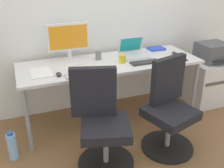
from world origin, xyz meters
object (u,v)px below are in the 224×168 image
Objects in this scene: printer at (213,52)px; open_laptop at (133,51)px; office_chair_right at (169,110)px; side_cabinet at (208,81)px; desktop_monitor at (69,39)px; water_bottle_on_floor at (12,146)px; office_chair_left at (102,124)px; coffee_mug at (122,59)px.

open_laptop is (-1.08, 0.17, 0.08)m from printer.
open_laptop is (-0.01, 0.83, 0.37)m from office_chair_right.
side_cabinet is 1.24× the size of desktop_monitor.
side_cabinet is 1.91× the size of water_bottle_on_floor.
desktop_monitor is 0.80m from open_laptop.
desktop_monitor reaches higher than side_cabinet.
printer is (1.78, 0.67, 0.29)m from office_chair_left.
office_chair_left and office_chair_right have the same top height.
printer is at bearing 32.20° from office_chair_right.
office_chair_left is 1.58× the size of side_cabinet.
office_chair_left reaches higher than side_cabinet.
office_chair_left is 10.22× the size of coffee_mug.
printer is 4.35× the size of coffee_mug.
office_chair_right reaches higher than coffee_mug.
office_chair_left is 1.15m from open_laptop.
side_cabinet is at bearing -8.70° from open_laptop.
water_bottle_on_floor is at bearing -161.86° from open_laptop.
office_chair_left reaches higher than coffee_mug.
water_bottle_on_floor is 0.65× the size of desktop_monitor.
office_chair_left is at bearing -130.15° from open_laptop.
office_chair_left is at bearing 180.00° from office_chair_right.
office_chair_left is 1.96× the size of desktop_monitor.
open_laptop reaches higher than office_chair_right.
office_chair_right is at bearing -50.12° from desktop_monitor.
printer is at bearing 20.60° from office_chair_left.
office_chair_right is at bearing -69.30° from coffee_mug.
open_laptop is 0.30m from coffee_mug.
printer reaches higher than water_bottle_on_floor.
water_bottle_on_floor is at bearing 157.26° from office_chair_left.
printer is at bearing 7.27° from water_bottle_on_floor.
office_chair_left is 0.72m from office_chair_right.
office_chair_left is 3.03× the size of water_bottle_on_floor.
office_chair_right is 1.35m from desktop_monitor.
desktop_monitor reaches higher than coffee_mug.
printer is 1.29× the size of water_bottle_on_floor.
desktop_monitor is (-1.85, 0.27, 0.70)m from side_cabinet.
office_chair_right is at bearing -147.77° from side_cabinet.
side_cabinet is (1.06, 0.67, -0.13)m from office_chair_right.
office_chair_right is 1.59m from water_bottle_on_floor.
printer is 1.29× the size of open_laptop.
printer is 0.83× the size of desktop_monitor.
printer is at bearing -8.74° from open_laptop.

